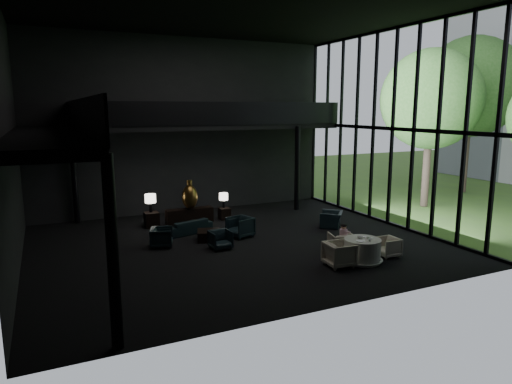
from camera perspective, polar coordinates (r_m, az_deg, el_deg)
name	(u,v)px	position (r m, az deg, el deg)	size (l,w,h in m)	color
floor	(237,244)	(16.62, -2.44, -6.46)	(14.00, 12.00, 0.02)	black
ceiling	(235,11)	(16.21, -2.68, 21.71)	(14.00, 12.00, 0.02)	black
wall_back	(186,126)	(21.58, -8.72, 8.12)	(14.00, 0.04, 8.00)	black
wall_front	(336,145)	(10.64, 9.96, 5.80)	(14.00, 0.04, 8.00)	black
wall_left	(7,138)	(14.75, -28.72, 5.94)	(0.04, 12.00, 8.00)	black
curtain_wall	(392,129)	(19.65, 16.69, 7.59)	(0.20, 12.00, 8.00)	black
mezzanine_left	(45,137)	(14.72, -24.82, 6.25)	(2.00, 12.00, 0.25)	black
mezzanine_back	(214,127)	(20.94, -5.28, 8.13)	(12.00, 2.00, 0.25)	black
railing_left	(81,116)	(14.74, -21.08, 8.86)	(0.06, 12.00, 1.00)	black
railing_back	(222,114)	(19.99, -4.33, 9.76)	(12.00, 0.06, 1.00)	black
column_sw	(113,254)	(9.49, -17.49, -7.42)	(0.24, 0.24, 4.00)	black
column_nw	(74,177)	(20.62, -21.77, 1.81)	(0.24, 0.24, 4.00)	black
column_ne	(297,168)	(21.81, 5.16, 2.95)	(0.24, 0.24, 4.00)	black
tree_near	(431,100)	(23.88, 21.04, 10.74)	(4.80, 4.80, 7.65)	#382D23
tree_far	(471,87)	(28.95, 25.30, 11.76)	(5.60, 5.60, 8.80)	#382D23
console	(190,216)	(19.62, -8.31, -2.96)	(2.01, 0.46, 0.64)	black
bronze_urn	(190,197)	(19.34, -8.28, -0.59)	(0.66, 0.66, 1.23)	#AF8E21
side_table_left	(152,220)	(19.29, -12.91, -3.38)	(0.56, 0.56, 0.61)	black
table_lamp_left	(150,199)	(19.19, -13.07, -0.89)	(0.45, 0.45, 0.75)	black
side_table_right	(224,214)	(20.16, -3.96, -2.71)	(0.46, 0.46, 0.50)	black
table_lamp_right	(224,197)	(20.09, -4.08, -0.65)	(0.39, 0.39, 0.65)	black
sofa	(188,225)	(18.07, -8.49, -4.10)	(1.68, 0.49, 0.66)	black
lounge_armchair_west	(162,237)	(16.47, -11.71, -5.48)	(0.73, 0.68, 0.75)	#1D2B2F
lounge_armchair_east	(240,225)	(17.35, -1.99, -4.13)	(0.91, 0.85, 0.93)	black
lounge_armchair_south	(220,240)	(15.97, -4.47, -5.95)	(0.65, 0.61, 0.67)	black
window_armchair	(331,218)	(19.04, 9.41, -3.19)	(0.89, 0.58, 0.78)	black
coffee_table	(209,235)	(17.06, -5.90, -5.41)	(0.84, 0.84, 0.37)	black
dining_table	(362,252)	(15.01, 13.12, -7.29)	(1.32, 1.32, 0.75)	white
dining_chair_north	(341,242)	(15.72, 10.59, -6.19)	(0.74, 0.69, 0.76)	#BBACA0
dining_chair_east	(387,247)	(15.75, 16.10, -6.62)	(0.62, 0.58, 0.64)	beige
dining_chair_west	(339,252)	(14.43, 10.40, -7.38)	(0.89, 0.83, 0.92)	#C5AF9B
child	(344,232)	(15.66, 10.89, -4.93)	(0.26, 0.26, 0.57)	pink
plate_a	(360,241)	(14.63, 12.87, -5.99)	(0.26, 0.26, 0.02)	white
plate_b	(366,237)	(15.14, 13.56, -5.47)	(0.21, 0.21, 0.01)	white
saucer	(371,238)	(15.04, 14.21, -5.60)	(0.15, 0.15, 0.01)	white
coffee_cup	(368,237)	(14.95, 13.82, -5.53)	(0.09, 0.09, 0.06)	white
cereal_bowl	(360,237)	(14.95, 12.86, -5.49)	(0.17, 0.17, 0.09)	white
cream_pot	(370,240)	(14.68, 14.01, -5.86)	(0.07, 0.07, 0.08)	#99999E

